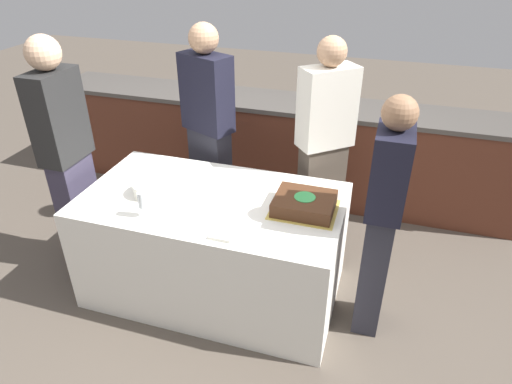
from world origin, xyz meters
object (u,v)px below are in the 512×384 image
at_px(wine_glass, 142,201).
at_px(person_cutting_cake, 324,151).
at_px(cake, 304,204).
at_px(person_seated_right, 382,219).
at_px(person_standing_back, 209,133).
at_px(plate_stack, 151,188).
at_px(person_seated_left, 67,156).

bearing_deg(wine_glass, person_cutting_cake, 47.96).
xyz_separation_m(cake, person_seated_right, (0.47, -0.04, 0.00)).
height_order(cake, person_standing_back, person_standing_back).
bearing_deg(plate_stack, person_cutting_cake, 37.18).
relative_size(person_cutting_cake, person_seated_left, 0.98).
relative_size(person_seated_left, person_seated_right, 1.10).
distance_m(plate_stack, person_seated_right, 1.48).
height_order(cake, wine_glass, wine_glass).
distance_m(person_seated_left, person_standing_back, 1.04).
relative_size(wine_glass, person_standing_back, 0.10).
bearing_deg(person_seated_left, person_standing_back, -48.04).
bearing_deg(wine_glass, cake, 21.55).
relative_size(wine_glass, person_seated_left, 0.10).
height_order(plate_stack, person_seated_left, person_seated_left).
xyz_separation_m(plate_stack, person_seated_left, (-0.68, 0.06, 0.11)).
xyz_separation_m(wine_glass, person_standing_back, (0.01, 1.02, 0.02)).
distance_m(wine_glass, person_standing_back, 1.02).
bearing_deg(person_seated_right, person_standing_back, -116.88).
distance_m(cake, wine_glass, 0.99).
bearing_deg(person_standing_back, cake, 167.38).
distance_m(plate_stack, person_seated_left, 0.69).
xyz_separation_m(cake, person_cutting_cake, (0.00, 0.65, 0.07)).
height_order(person_seated_left, person_standing_back, person_seated_left).
xyz_separation_m(plate_stack, person_cutting_cake, (1.00, 0.76, 0.07)).
bearing_deg(cake, wine_glass, -158.45).
bearing_deg(cake, person_seated_right, -5.14).
bearing_deg(wine_glass, plate_stack, 108.85).
bearing_deg(person_seated_right, plate_stack, -87.50).
relative_size(wine_glass, person_cutting_cake, 0.10).
distance_m(plate_stack, person_standing_back, 0.77).
height_order(wine_glass, person_cutting_cake, person_cutting_cake).
bearing_deg(person_seated_right, cake, -95.14).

